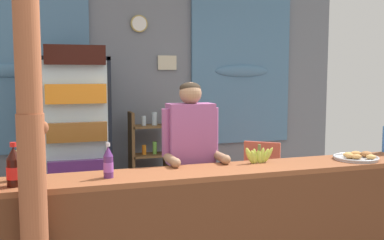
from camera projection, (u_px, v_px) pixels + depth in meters
back_wall_curtained at (141, 87)px, 5.57m from camera, size 5.36×0.22×2.85m
stall_counter at (217, 217)px, 3.35m from camera, size 4.15×0.46×0.90m
timber_post at (30, 123)px, 2.64m from camera, size 0.19×0.17×2.80m
drink_fridge at (75, 127)px, 4.82m from camera, size 0.72×0.75×1.93m
bottle_shelf_rack at (150, 158)px, 5.39m from camera, size 0.48×0.28×1.18m
plastic_lawn_chair at (264, 171)px, 5.22m from camera, size 0.62×0.62×0.86m
shopkeeper at (191, 150)px, 3.78m from camera, size 0.50×0.42×1.57m
soda_bottle_cola at (14, 168)px, 2.89m from camera, size 0.10×0.10×0.29m
soda_bottle_grape_soda at (108, 163)px, 3.13m from camera, size 0.07×0.07×0.25m
soda_bottle_iced_tea at (15, 168)px, 3.05m from camera, size 0.07×0.07×0.21m
pastry_tray at (357, 157)px, 3.80m from camera, size 0.38×0.38×0.07m
banana_bunch at (258, 156)px, 3.65m from camera, size 0.28×0.06×0.16m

